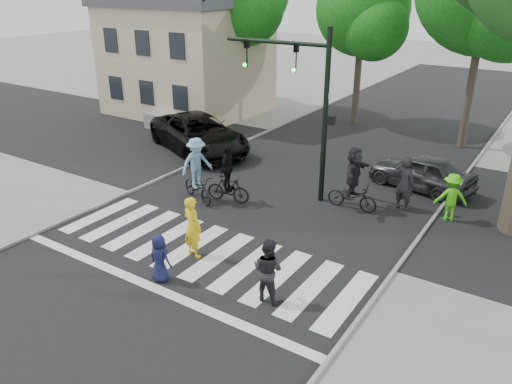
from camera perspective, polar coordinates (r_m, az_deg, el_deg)
ground at (r=14.17m, az=-8.46°, el=-8.41°), size 120.00×120.00×0.00m
road_stem at (r=17.73m, az=2.19°, el=-1.38°), size 10.00×70.00×0.01m
road_cross at (r=20.16m, az=6.61°, el=1.58°), size 70.00×10.00×0.01m
curb_left at (r=20.56m, az=-9.95°, el=1.94°), size 0.10×70.00×0.10m
curb_right at (r=15.99m, az=17.93°, el=-5.28°), size 0.10×70.00×0.10m
crosswalk at (r=14.59m, az=-6.74°, el=-7.28°), size 10.00×3.85×0.01m
traffic_signal at (r=17.36m, az=5.50°, el=11.54°), size 4.45×0.29×6.00m
bg_tree_0 at (r=33.22m, az=-8.87°, el=20.76°), size 5.46×5.20×8.97m
bg_tree_2 at (r=27.42m, az=12.43°, el=19.32°), size 5.04×4.80×8.40m
house at (r=30.41m, az=-7.92°, el=16.19°), size 8.40×8.10×8.82m
pedestrian_woman at (r=14.21m, az=-7.27°, el=-3.99°), size 0.75×0.58×1.84m
pedestrian_child at (r=13.34m, az=-10.96°, el=-7.41°), size 0.66×0.43×1.34m
pedestrian_adult at (r=12.28m, az=1.36°, el=-8.91°), size 0.82×0.65×1.68m
cyclist_left at (r=17.81m, az=-6.74°, el=2.08°), size 1.94×1.36×2.32m
cyclist_mid at (r=17.64m, az=-3.23°, el=1.51°), size 1.67×1.04×2.11m
cyclist_right at (r=17.28m, az=11.06°, el=1.13°), size 1.79×1.67×2.25m
car_suv at (r=23.24m, az=-6.55°, el=6.66°), size 6.58×4.99×1.66m
car_grey at (r=19.82m, az=18.39°, el=2.21°), size 4.19×2.30×1.35m
bystander_hivis at (r=17.46m, az=21.41°, el=-0.57°), size 1.20×0.98×1.62m
bystander_dark at (r=17.68m, az=16.63°, el=0.92°), size 0.78×0.60×1.92m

